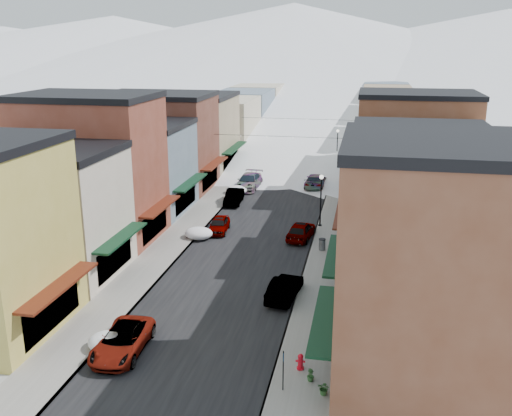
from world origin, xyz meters
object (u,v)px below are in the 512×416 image
at_px(streetlamp_near, 321,194).
at_px(trash_can, 322,244).
at_px(fire_hydrant, 300,362).
at_px(car_silver_sedan, 219,225).
at_px(car_white_suv, 122,341).
at_px(car_green_sedan, 285,288).
at_px(car_dark_hatch, 234,197).

bearing_deg(streetlamp_near, trash_can, -83.53).
bearing_deg(trash_can, fire_hydrant, -88.83).
xyz_separation_m(car_silver_sedan, fire_hydrant, (9.90, -21.05, -0.13)).
distance_m(car_white_suv, car_green_sedan, 11.61).
bearing_deg(car_dark_hatch, trash_can, -54.19).
distance_m(car_green_sedan, trash_can, 9.42).
distance_m(fire_hydrant, trash_can, 17.85).
bearing_deg(streetlamp_near, fire_hydrant, -87.45).
bearing_deg(car_green_sedan, fire_hydrant, 111.26).
relative_size(car_silver_sedan, fire_hydrant, 4.57).
bearing_deg(fire_hydrant, car_white_suv, -179.90).
bearing_deg(car_dark_hatch, car_silver_sedan, -88.97).
bearing_deg(streetlamp_near, car_white_suv, -110.07).
bearing_deg(fire_hydrant, car_green_sedan, 103.75).
relative_size(fire_hydrant, trash_can, 0.92).
relative_size(car_silver_sedan, car_green_sedan, 0.90).
bearing_deg(car_dark_hatch, streetlamp_near, -36.52).
height_order(car_green_sedan, fire_hydrant, car_green_sedan).
relative_size(car_white_suv, streetlamp_near, 1.08).
height_order(car_white_suv, car_silver_sedan, car_white_suv).
xyz_separation_m(car_white_suv, car_silver_sedan, (0.00, 21.07, -0.04)).
bearing_deg(trash_can, car_dark_hatch, 129.73).
height_order(car_dark_hatch, streetlamp_near, streetlamp_near).
distance_m(car_silver_sedan, car_dark_hatch, 9.27).
bearing_deg(car_silver_sedan, trash_can, -23.05).
xyz_separation_m(trash_can, streetlamp_near, (-0.71, 6.29, 2.56)).
relative_size(car_silver_sedan, car_dark_hatch, 0.88).
height_order(car_white_suv, streetlamp_near, streetlamp_near).
xyz_separation_m(car_white_suv, car_dark_hatch, (-0.80, 30.30, 0.03)).
xyz_separation_m(fire_hydrant, trash_can, (-0.36, 17.85, 0.09)).
bearing_deg(car_white_suv, car_green_sedan, 45.16).
relative_size(car_white_suv, car_dark_hatch, 1.14).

